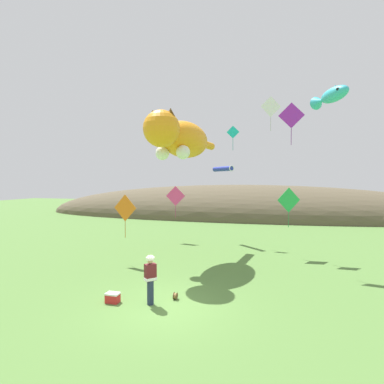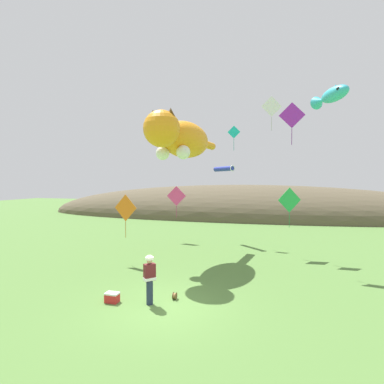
% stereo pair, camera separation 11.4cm
% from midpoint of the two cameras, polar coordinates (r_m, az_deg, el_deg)
% --- Properties ---
extents(ground_plane, '(120.00, 120.00, 0.00)m').
position_cam_midpoint_polar(ground_plane, '(11.38, -5.70, -21.04)').
color(ground_plane, '#517A38').
extents(distant_hill_ridge, '(56.37, 15.74, 8.22)m').
position_cam_midpoint_polar(distant_hill_ridge, '(39.95, 11.76, -4.54)').
color(distant_hill_ridge, brown).
rests_on(distant_hill_ridge, ground).
extents(festival_attendant, '(0.48, 0.48, 1.77)m').
position_cam_midpoint_polar(festival_attendant, '(11.36, -8.24, -15.96)').
color(festival_attendant, '#232D47').
rests_on(festival_attendant, ground).
extents(kite_spool, '(0.13, 0.26, 0.26)m').
position_cam_midpoint_polar(kite_spool, '(11.98, -3.48, -19.15)').
color(kite_spool, olive).
rests_on(kite_spool, ground).
extents(picnic_cooler, '(0.50, 0.34, 0.36)m').
position_cam_midpoint_polar(picnic_cooler, '(12.04, -15.15, -18.86)').
color(picnic_cooler, red).
rests_on(picnic_cooler, ground).
extents(kite_giant_cat, '(2.98, 8.00, 2.45)m').
position_cam_midpoint_polar(kite_giant_cat, '(17.11, -2.43, 10.10)').
color(kite_giant_cat, orange).
extents(kite_fish_windsock, '(1.47, 2.40, 0.72)m').
position_cam_midpoint_polar(kite_fish_windsock, '(15.14, 24.70, 16.26)').
color(kite_fish_windsock, '#33B2CC').
extents(kite_tube_streamer, '(1.83, 1.82, 0.44)m').
position_cam_midpoint_polar(kite_tube_streamer, '(22.69, 5.79, 4.41)').
color(kite_tube_streamer, '#2633A5').
extents(kite_diamond_white, '(1.28, 0.46, 2.25)m').
position_cam_midpoint_polar(kite_diamond_white, '(20.74, 14.62, 15.43)').
color(kite_diamond_white, white).
extents(kite_diamond_green, '(1.34, 0.71, 2.41)m').
position_cam_midpoint_polar(kite_diamond_green, '(18.80, 17.79, -1.49)').
color(kite_diamond_green, green).
extents(kite_diamond_orange, '(1.46, 0.31, 2.39)m').
position_cam_midpoint_polar(kite_diamond_orange, '(16.88, -12.82, -3.02)').
color(kite_diamond_orange, orange).
extents(kite_diamond_pink, '(1.51, 0.05, 2.41)m').
position_cam_midpoint_polar(kite_diamond_pink, '(22.71, -3.30, -0.79)').
color(kite_diamond_pink, '#E53F8C').
extents(kite_diamond_violet, '(1.39, 0.10, 2.29)m').
position_cam_midpoint_polar(kite_diamond_violet, '(17.57, 18.23, 13.64)').
color(kite_diamond_violet, purple).
extents(kite_diamond_teal, '(0.95, 0.08, 1.85)m').
position_cam_midpoint_polar(kite_diamond_teal, '(23.01, 7.67, 11.18)').
color(kite_diamond_teal, '#19BFBF').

